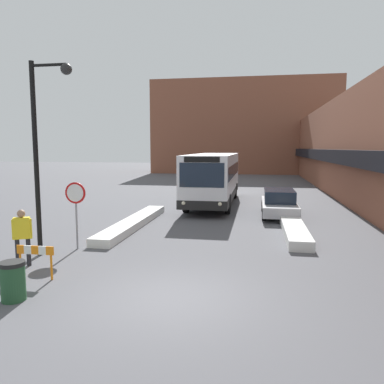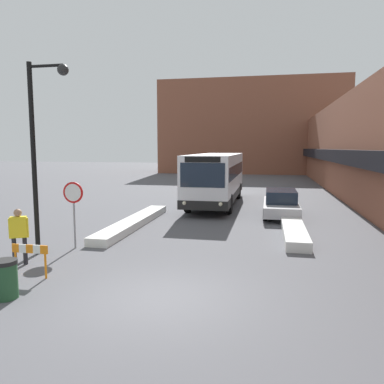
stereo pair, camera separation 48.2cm
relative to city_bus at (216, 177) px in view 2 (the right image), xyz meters
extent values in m
plane|color=#515156|center=(0.73, -15.20, -1.76)|extent=(160.00, 160.00, 0.00)
cube|color=brown|center=(10.73, 8.80, 1.87)|extent=(5.00, 60.00, 7.27)
cube|color=black|center=(7.98, 8.80, 1.29)|extent=(0.50, 60.00, 0.90)
cube|color=brown|center=(0.73, 31.93, 4.78)|extent=(26.00, 8.00, 13.09)
cube|color=silver|center=(-2.87, -7.25, -1.59)|extent=(0.90, 8.01, 0.34)
cube|color=silver|center=(4.33, -6.89, -1.57)|extent=(0.90, 7.29, 0.39)
cube|color=silver|center=(0.00, 0.01, 0.09)|extent=(2.58, 10.34, 2.75)
cube|color=black|center=(0.00, 0.01, -1.05)|extent=(2.60, 10.36, 0.48)
cube|color=#192333|center=(0.00, 0.01, 0.47)|extent=(2.61, 9.51, 0.76)
cube|color=#192333|center=(0.00, -5.17, 0.50)|extent=(2.27, 0.03, 1.24)
cube|color=black|center=(0.00, -5.17, 1.28)|extent=(1.81, 0.03, 0.28)
sphere|color=#F2EAC6|center=(-0.93, -5.18, -0.94)|extent=(0.20, 0.20, 0.20)
sphere|color=#F2EAC6|center=(0.93, -5.18, -0.94)|extent=(0.20, 0.20, 0.20)
cylinder|color=black|center=(-1.17, -3.20, -1.20)|extent=(0.28, 1.12, 1.12)
cylinder|color=black|center=(1.17, -3.20, -1.20)|extent=(0.28, 1.12, 1.12)
cylinder|color=black|center=(-1.17, 3.21, -1.20)|extent=(0.28, 1.12, 1.12)
cylinder|color=black|center=(1.17, 3.21, -1.20)|extent=(0.28, 1.12, 1.12)
cube|color=#B7B7BC|center=(3.93, -3.40, -1.26)|extent=(1.77, 4.68, 0.53)
cube|color=#192333|center=(3.93, -3.28, -0.68)|extent=(1.56, 2.57, 0.63)
cylinder|color=black|center=(4.73, -4.85, -1.46)|extent=(0.20, 0.61, 0.61)
cylinder|color=black|center=(3.12, -4.85, -1.46)|extent=(0.20, 0.61, 0.61)
cylinder|color=black|center=(4.73, -1.95, -1.46)|extent=(0.20, 0.61, 0.61)
cylinder|color=black|center=(3.12, -1.95, -1.46)|extent=(0.20, 0.61, 0.61)
cylinder|color=gray|center=(-3.59, -11.41, -0.55)|extent=(0.07, 0.07, 2.42)
cylinder|color=red|center=(-3.59, -11.43, 0.28)|extent=(0.76, 0.03, 0.76)
cylinder|color=white|center=(-3.59, -11.44, 0.28)|extent=(0.62, 0.01, 0.62)
cylinder|color=black|center=(-4.48, -12.32, 1.44)|extent=(0.16, 0.16, 6.40)
cylinder|color=black|center=(-3.88, -12.32, 4.48)|extent=(1.20, 0.10, 0.10)
sphere|color=black|center=(-3.28, -12.32, 4.33)|extent=(0.36, 0.36, 0.36)
cylinder|color=#232328|center=(-4.43, -13.61, -1.33)|extent=(0.13, 0.13, 0.87)
cylinder|color=#232328|center=(-4.16, -13.46, -1.33)|extent=(0.13, 0.13, 0.87)
cube|color=yellow|center=(-4.29, -13.54, -0.57)|extent=(0.52, 0.41, 0.65)
sphere|color=#9E7556|center=(-4.29, -13.54, -0.12)|extent=(0.24, 0.24, 0.24)
cylinder|color=yellow|center=(-4.50, -13.64, -0.60)|extent=(0.10, 0.10, 0.62)
cylinder|color=yellow|center=(-4.09, -13.43, -0.60)|extent=(0.10, 0.10, 0.62)
cylinder|color=#234C2D|center=(-2.93, -15.94, -1.34)|extent=(0.56, 0.56, 0.85)
cylinder|color=black|center=(-2.93, -15.94, -0.86)|extent=(0.59, 0.59, 0.10)
cylinder|color=orange|center=(-3.73, -14.49, -1.41)|extent=(0.06, 0.06, 0.70)
cylinder|color=orange|center=(-2.79, -14.49, -1.41)|extent=(0.06, 0.06, 0.70)
cube|color=orange|center=(-3.70, -14.49, -0.94)|extent=(0.22, 0.04, 0.24)
cube|color=white|center=(-3.48, -14.49, -0.94)|extent=(0.22, 0.04, 0.24)
cube|color=orange|center=(-3.26, -14.49, -0.94)|extent=(0.22, 0.04, 0.24)
cube|color=white|center=(-3.04, -14.49, -0.94)|extent=(0.22, 0.04, 0.24)
cube|color=orange|center=(-2.82, -14.49, -0.94)|extent=(0.22, 0.04, 0.24)
camera|label=1|loc=(2.73, -23.65, 1.86)|focal=35.00mm
camera|label=2|loc=(3.21, -23.56, 1.86)|focal=35.00mm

